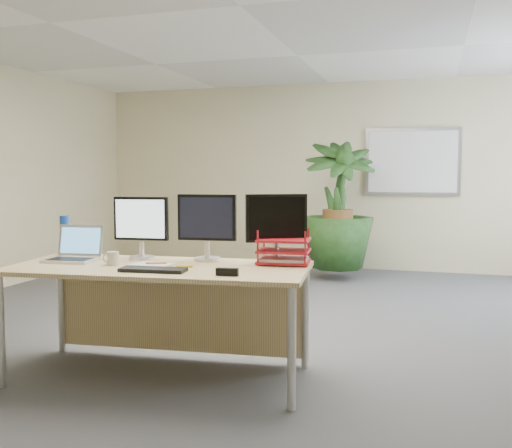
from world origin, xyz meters
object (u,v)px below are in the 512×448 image
(laptop, at_px, (75,252))
(floor_plant, at_px, (338,222))
(monitor_left, at_px, (141,223))
(desk, at_px, (165,286))
(monitor_right, at_px, (207,223))

(laptop, bearing_deg, floor_plant, 72.00)
(floor_plant, xyz_separation_m, monitor_left, (-0.85, -3.72, 0.28))
(monitor_left, height_order, laptop, monitor_left)
(desk, xyz_separation_m, floor_plant, (0.59, 3.86, 0.14))
(laptop, bearing_deg, monitor_left, 25.18)
(floor_plant, height_order, laptop, floor_plant)
(floor_plant, relative_size, laptop, 4.01)
(monitor_right, height_order, laptop, monitor_right)
(desk, bearing_deg, monitor_right, 42.23)
(monitor_left, height_order, monitor_right, monitor_right)
(floor_plant, distance_m, monitor_right, 3.68)
(laptop, bearing_deg, monitor_right, 16.78)
(laptop, bearing_deg, desk, 5.46)
(monitor_left, bearing_deg, monitor_right, 8.70)
(desk, height_order, laptop, laptop)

